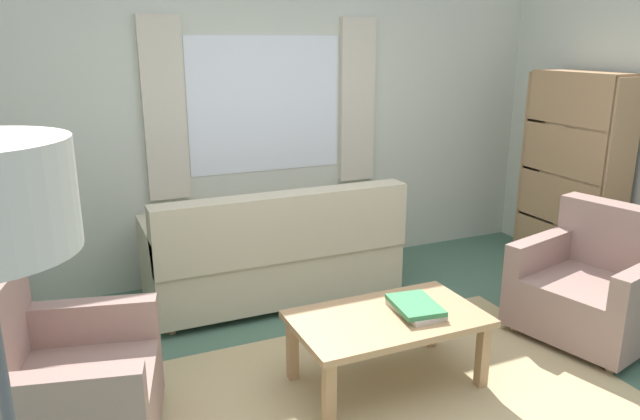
# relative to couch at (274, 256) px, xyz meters

# --- Properties ---
(ground_plane) EXTENTS (6.24, 6.24, 0.00)m
(ground_plane) POSITION_rel_couch_xyz_m (0.17, -1.56, -0.37)
(ground_plane) COLOR #476B56
(wall_back) EXTENTS (5.32, 0.12, 2.60)m
(wall_back) POSITION_rel_couch_xyz_m (0.17, 0.70, 0.93)
(wall_back) COLOR beige
(wall_back) RESTS_ON ground_plane
(window_with_curtains) EXTENTS (1.98, 0.07, 1.40)m
(window_with_curtains) POSITION_rel_couch_xyz_m (0.17, 0.61, 1.08)
(window_with_curtains) COLOR white
(area_rug) EXTENTS (2.64, 1.91, 0.01)m
(area_rug) POSITION_rel_couch_xyz_m (0.17, -1.56, -0.36)
(area_rug) COLOR tan
(area_rug) RESTS_ON ground_plane
(couch) EXTENTS (1.90, 0.82, 0.92)m
(couch) POSITION_rel_couch_xyz_m (0.00, 0.00, 0.00)
(couch) COLOR #BCB293
(couch) RESTS_ON ground_plane
(armchair_left) EXTENTS (0.99, 1.00, 0.88)m
(armchair_left) POSITION_rel_couch_xyz_m (-1.57, -1.27, -0.01)
(armchair_left) COLOR gray
(armchair_left) RESTS_ON ground_plane
(armchair_right) EXTENTS (1.00, 1.01, 0.88)m
(armchair_right) POSITION_rel_couch_xyz_m (1.81, -1.41, -0.01)
(armchair_right) COLOR gray
(armchair_right) RESTS_ON ground_plane
(coffee_table) EXTENTS (1.10, 0.64, 0.44)m
(coffee_table) POSITION_rel_couch_xyz_m (0.20, -1.38, 0.01)
(coffee_table) COLOR #A87F56
(coffee_table) RESTS_ON ground_plane
(book_stack_on_table) EXTENTS (0.28, 0.36, 0.06)m
(book_stack_on_table) POSITION_rel_couch_xyz_m (0.37, -1.40, 0.10)
(book_stack_on_table) COLOR beige
(book_stack_on_table) RESTS_ON coffee_table
(bookshelf) EXTENTS (0.30, 0.94, 1.72)m
(bookshelf) POSITION_rel_couch_xyz_m (2.52, -0.45, 0.42)
(bookshelf) COLOR #A87F56
(bookshelf) RESTS_ON ground_plane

